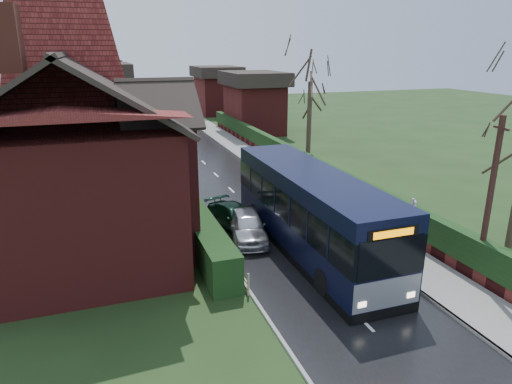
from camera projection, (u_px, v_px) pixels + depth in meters
name	position (u px, v px, depth m)	size (l,w,h in m)	color
ground	(293.00, 252.00, 20.89)	(140.00, 140.00, 0.00)	#29441D
road	(231.00, 190.00, 29.89)	(6.00, 100.00, 0.02)	black
pavement	(291.00, 183.00, 31.21)	(2.50, 100.00, 0.14)	slate
kerb_right	(275.00, 185.00, 30.83)	(0.12, 100.00, 0.14)	gray
kerb_left	(185.00, 194.00, 28.91)	(0.12, 100.00, 0.10)	gray
front_hedge	(187.00, 210.00, 23.92)	(1.20, 16.00, 1.60)	black
picket_fence	(201.00, 214.00, 24.26)	(0.10, 16.00, 0.90)	gray
right_wall_hedge	(312.00, 168.00, 31.41)	(0.60, 50.00, 1.80)	maroon
brick_house	(81.00, 150.00, 21.11)	(9.30, 14.60, 10.30)	maroon
bus	(310.00, 212.00, 20.55)	(2.83, 12.19, 3.70)	black
car_silver	(248.00, 225.00, 22.06)	(1.68, 4.17, 1.42)	silver
car_green	(236.00, 217.00, 23.46)	(1.69, 4.15, 1.21)	black
car_distant	(185.00, 121.00, 53.68)	(1.45, 4.16, 1.37)	black
bus_stop_sign	(412.00, 223.00, 18.85)	(0.25, 0.44, 3.05)	slate
telegraph_pole	(489.00, 202.00, 17.21)	(0.27, 0.85, 6.63)	black
tree_right_far	(311.00, 75.00, 33.85)	(4.83, 4.83, 9.34)	#382A21
tree_house_side	(53.00, 76.00, 29.23)	(4.22, 4.22, 9.60)	#382B21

